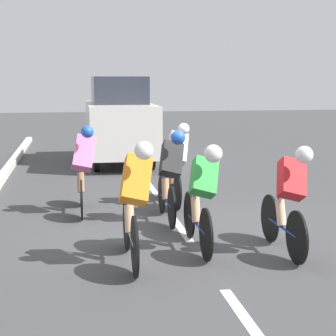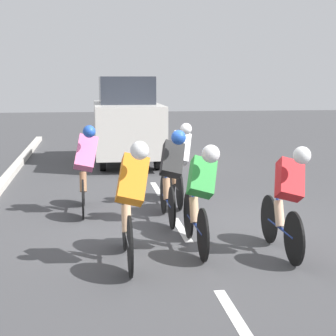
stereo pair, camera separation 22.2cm
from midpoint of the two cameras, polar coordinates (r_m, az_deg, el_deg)
name	(u,v)px [view 2 (the right image)]	position (r m, az deg, el deg)	size (l,w,h in m)	color
ground_plane	(180,227)	(8.67, 1.99, -6.06)	(60.00, 60.00, 0.00)	#424244
lane_stripe_near	(235,317)	(5.62, 8.03, -14.79)	(0.12, 1.40, 0.01)	white
lane_stripe_mid	(181,229)	(8.56, 2.12, -6.24)	(0.12, 1.40, 0.01)	white
lane_stripe_far	(157,189)	(11.64, -0.63, -2.10)	(0.12, 1.40, 0.01)	white
cyclist_white	(179,162)	(10.07, 1.71, 0.61)	(0.45, 1.63, 1.50)	black
cyclist_black	(171,173)	(8.84, 1.03, -0.49)	(0.44, 1.64, 1.49)	black
cyclist_red	(287,197)	(7.37, 12.86, -2.92)	(0.44, 1.64, 1.45)	black
cyclist_orange	(131,200)	(6.83, -2.87, -3.27)	(0.45, 1.77, 1.55)	black
cyclist_pink	(85,167)	(9.54, -7.75, 0.13)	(0.44, 1.67, 1.51)	black
cyclist_green	(200,194)	(7.38, 4.14, -2.65)	(0.45, 1.71, 1.45)	black
support_car	(126,121)	(15.11, -3.82, 4.83)	(1.70, 3.97, 2.31)	black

